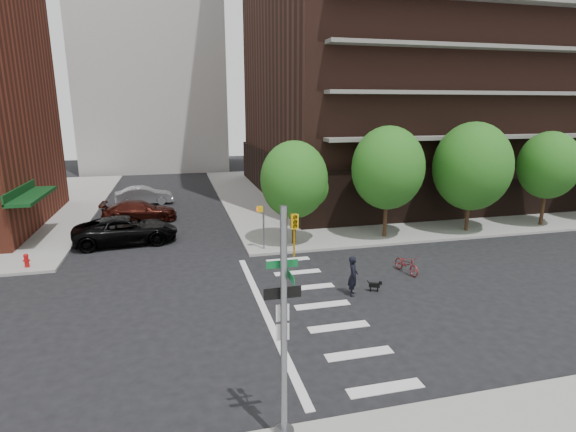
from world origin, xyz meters
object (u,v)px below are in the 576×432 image
object	(u,v)px
parked_car_maroon	(140,211)
parked_car_silver	(144,196)
fire_hydrant	(26,260)
parked_car_black	(126,230)
scooter	(407,264)
traffic_signal	(285,348)
dog_walker	(353,276)

from	to	relation	value
parked_car_maroon	parked_car_silver	world-z (taller)	parked_car_silver
fire_hydrant	parked_car_silver	xyz separation A→B (m)	(5.00, 15.19, 0.23)
fire_hydrant	parked_car_black	xyz separation A→B (m)	(4.59, 3.60, 0.30)
parked_car_silver	scooter	xyz separation A→B (m)	(13.87, -20.37, -0.31)
parked_car_silver	scooter	distance (m)	24.65
traffic_signal	dog_walker	xyz separation A→B (m)	(5.13, 8.19, -1.79)
traffic_signal	parked_car_maroon	xyz separation A→B (m)	(-5.03, 24.52, -1.93)
parked_car_maroon	dog_walker	distance (m)	19.23
scooter	dog_walker	size ratio (longest dim) A/B	0.99
fire_hydrant	parked_car_black	distance (m)	5.84
parked_car_black	scooter	distance (m)	16.77
fire_hydrant	dog_walker	world-z (taller)	dog_walker
traffic_signal	scooter	bearing A→B (deg)	48.85
parked_car_maroon	scooter	distance (m)	20.00
parked_car_silver	parked_car_maroon	bearing A→B (deg)	175.11
dog_walker	parked_car_silver	bearing A→B (deg)	46.03
fire_hydrant	parked_car_maroon	distance (m)	10.49
parked_car_black	parked_car_maroon	world-z (taller)	parked_car_black
parked_car_black	parked_car_silver	xyz separation A→B (m)	(0.41, 11.59, -0.07)
traffic_signal	parked_car_maroon	distance (m)	25.10
parked_car_black	parked_car_silver	distance (m)	11.60
fire_hydrant	parked_car_silver	bearing A→B (deg)	71.78
traffic_signal	parked_car_maroon	size ratio (longest dim) A/B	1.13
parked_car_black	dog_walker	world-z (taller)	dog_walker
fire_hydrant	scooter	xyz separation A→B (m)	(18.87, -5.18, -0.08)
parked_car_silver	dog_walker	world-z (taller)	dog_walker
fire_hydrant	parked_car_maroon	bearing A→B (deg)	61.54
parked_car_black	scooter	world-z (taller)	parked_car_black
parked_car_black	fire_hydrant	bearing A→B (deg)	122.92
scooter	dog_walker	world-z (taller)	dog_walker
fire_hydrant	parked_car_black	world-z (taller)	parked_car_black
traffic_signal	parked_car_silver	xyz separation A→B (m)	(-5.03, 30.48, -1.91)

